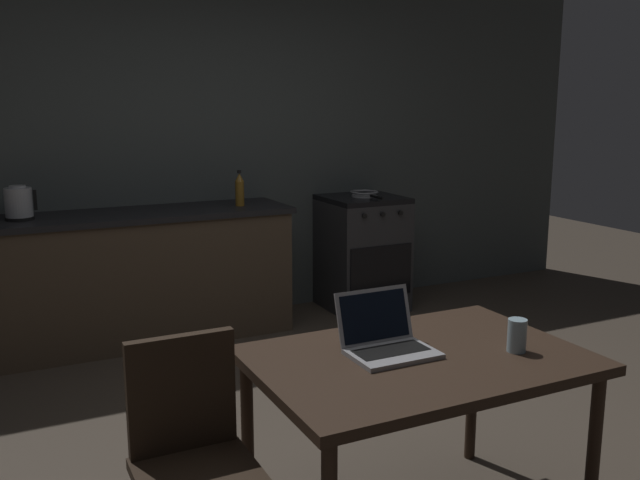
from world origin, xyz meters
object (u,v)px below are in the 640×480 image
object	(u,v)px
laptop	(387,341)
electric_kettle	(19,204)
frying_pan	(365,194)
drinking_glass	(517,335)
chair	(192,449)
stove_oven	(362,252)
dining_table	(418,373)
bottle	(240,189)

from	to	relation	value
laptop	electric_kettle	xyz separation A→B (m)	(-1.12, 2.65, 0.25)
frying_pan	drinking_glass	world-z (taller)	frying_pan
chair	stove_oven	bearing A→B (deg)	51.87
stove_oven	dining_table	xyz separation A→B (m)	(-1.31, -2.72, 0.20)
bottle	drinking_glass	bearing A→B (deg)	-87.95
stove_oven	bottle	world-z (taller)	bottle
stove_oven	bottle	distance (m)	1.20
laptop	frying_pan	xyz separation A→B (m)	(1.40, 2.61, 0.17)
bottle	frying_pan	world-z (taller)	bottle
stove_oven	chair	distance (m)	3.40
laptop	frying_pan	bearing A→B (deg)	62.89
laptop	chair	bearing A→B (deg)	179.71
frying_pan	stove_oven	bearing A→B (deg)	100.82
dining_table	electric_kettle	distance (m)	3.00
dining_table	drinking_glass	size ratio (longest dim) A/B	9.70
drinking_glass	bottle	bearing A→B (deg)	92.05
chair	bottle	xyz separation A→B (m)	(1.11, 2.58, 0.54)
laptop	frying_pan	distance (m)	2.97
electric_kettle	drinking_glass	world-z (taller)	electric_kettle
electric_kettle	frying_pan	bearing A→B (deg)	-0.68
electric_kettle	bottle	distance (m)	1.47
stove_oven	frying_pan	bearing A→B (deg)	-79.18
bottle	frying_pan	distance (m)	1.06
chair	laptop	world-z (taller)	laptop
chair	bottle	size ratio (longest dim) A/B	3.38
frying_pan	laptop	bearing A→B (deg)	-118.25
stove_oven	chair	xyz separation A→B (m)	(-2.16, -2.62, 0.04)
chair	dining_table	bearing A→B (deg)	-5.27
dining_table	bottle	bearing A→B (deg)	84.53
dining_table	electric_kettle	bearing A→B (deg)	114.01
stove_oven	drinking_glass	xyz separation A→B (m)	(-0.95, -2.85, 0.33)
stove_oven	electric_kettle	size ratio (longest dim) A/B	4.14
electric_kettle	bottle	xyz separation A→B (m)	(1.47, -0.05, 0.02)
electric_kettle	drinking_glass	xyz separation A→B (m)	(1.57, -2.85, -0.23)
chair	electric_kettle	xyz separation A→B (m)	(-0.36, 2.63, 0.52)
laptop	bottle	bearing A→B (deg)	83.50
bottle	frying_pan	bearing A→B (deg)	1.08
dining_table	chair	bearing A→B (deg)	173.43
stove_oven	dining_table	size ratio (longest dim) A/B	0.74
electric_kettle	drinking_glass	size ratio (longest dim) A/B	1.74
dining_table	chair	distance (m)	0.87
bottle	chair	bearing A→B (deg)	-113.23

